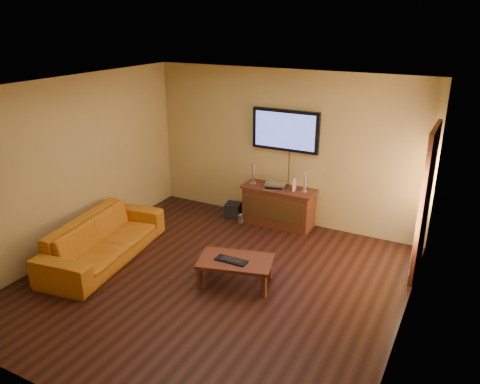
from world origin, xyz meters
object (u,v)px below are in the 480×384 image
Objects in this scene: sofa at (103,233)px; game_console at (294,185)px; coffee_table at (235,263)px; keyboard at (231,260)px; speaker_right at (305,183)px; subwoofer at (233,210)px; television at (285,130)px; speaker_left at (253,175)px; bottle at (240,220)px; av_receiver at (275,186)px; media_console at (278,206)px.

game_console is at bearing -50.04° from sofa.
coffee_table is 0.09m from keyboard.
speaker_right is 1.21× the size of subwoofer.
keyboard is at bearing -100.82° from game_console.
television reaches higher than keyboard.
speaker_left is 1.29× the size of subwoofer.
sofa is at bearing -121.88° from bottle.
sofa reaches higher than av_receiver.
coffee_table is 4.96× the size of bottle.
speaker_left is (-0.50, -0.20, -0.82)m from television.
keyboard is (0.30, -2.12, -0.34)m from av_receiver.
sofa is 6.78× the size of speaker_right.
television is 4.44× the size of subwoofer.
game_console is at bearing 89.60° from coffee_table.
television reaches higher than game_console.
speaker_left reaches higher than subwoofer.
game_console is at bearing -35.49° from television.
sofa is 2.98m from av_receiver.
sofa reaches higher than bottle.
sofa is 2.10m from keyboard.
media_console is at bearing -90.00° from television.
speaker_right is 1.33m from bottle.
keyboard is at bearing -71.26° from speaker_left.
media_console is at bearing 31.63° from bottle.
keyboard is (0.74, -2.18, -0.47)m from speaker_left.
television is (-0.00, 0.21, 1.33)m from media_console.
television reaches higher than media_console.
speaker_left is at bearing -178.41° from speaker_right.
speaker_left is 0.79m from game_console.
game_console is (2.14, 2.41, 0.35)m from sofa.
game_console reaches higher than keyboard.
speaker_left is at bearing 6.12° from subwoofer.
coffee_table reaches higher than subwoofer.
media_console is at bearing -46.09° from sofa.
sofa is 6.26× the size of av_receiver.
bottle is (0.29, -0.26, -0.03)m from subwoofer.
speaker_right is at bearing 20.70° from bottle.
speaker_right is 0.54m from av_receiver.
sofa reaches higher than subwoofer.
game_console is (0.01, 2.12, 0.46)m from coffee_table.
media_console is 0.39m from av_receiver.
av_receiver reaches higher than media_console.
keyboard is at bearing -95.74° from speaker_right.
keyboard is at bearing -84.30° from television.
television is 0.95m from game_console.
sofa is (-2.12, -0.30, 0.11)m from coffee_table.
sofa reaches higher than keyboard.
speaker_left is 1.06× the size of speaker_right.
speaker_right is at bearing 84.26° from keyboard.
speaker_right is at bearing -51.92° from sofa.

